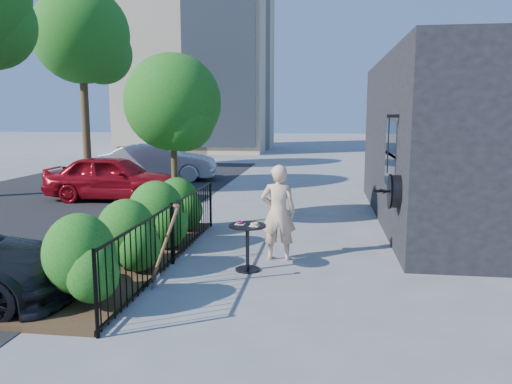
# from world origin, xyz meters

# --- Properties ---
(ground) EXTENTS (120.00, 120.00, 0.00)m
(ground) POSITION_xyz_m (0.00, 0.00, 0.00)
(ground) COLOR gray
(ground) RESTS_ON ground
(shop_building) EXTENTS (6.22, 9.00, 4.00)m
(shop_building) POSITION_xyz_m (5.50, 4.50, 2.00)
(shop_building) COLOR black
(shop_building) RESTS_ON ground
(fence) EXTENTS (0.05, 6.05, 1.10)m
(fence) POSITION_xyz_m (-1.50, 0.00, 0.56)
(fence) COLOR black
(fence) RESTS_ON ground
(planting_bed) EXTENTS (1.30, 6.00, 0.08)m
(planting_bed) POSITION_xyz_m (-2.20, 0.00, 0.04)
(planting_bed) COLOR #382616
(planting_bed) RESTS_ON ground
(shrubs) EXTENTS (1.10, 5.60, 1.24)m
(shrubs) POSITION_xyz_m (-2.10, 0.10, 0.70)
(shrubs) COLOR #145814
(shrubs) RESTS_ON ground
(patio_tree) EXTENTS (2.20, 2.20, 3.94)m
(patio_tree) POSITION_xyz_m (-2.24, 2.76, 2.76)
(patio_tree) COLOR #3F2B19
(patio_tree) RESTS_ON ground
(street_tree_far) EXTENTS (4.40, 4.40, 8.28)m
(street_tree_far) POSITION_xyz_m (-9.94, 13.96, 5.92)
(street_tree_far) COLOR #3F2B19
(street_tree_far) RESTS_ON ground
(cafe_table) EXTENTS (0.63, 0.63, 0.85)m
(cafe_table) POSITION_xyz_m (-0.13, -0.19, 0.55)
(cafe_table) COLOR black
(cafe_table) RESTS_ON ground
(woman) EXTENTS (0.66, 0.46, 1.75)m
(woman) POSITION_xyz_m (0.32, 0.54, 0.87)
(woman) COLOR beige
(woman) RESTS_ON ground
(shovel) EXTENTS (0.47, 0.18, 1.35)m
(shovel) POSITION_xyz_m (-1.25, -1.25, 0.59)
(shovel) COLOR brown
(shovel) RESTS_ON ground
(car_red) EXTENTS (4.17, 1.76, 1.41)m
(car_red) POSITION_xyz_m (-5.26, 6.16, 0.70)
(car_red) COLOR maroon
(car_red) RESTS_ON ground
(car_silver) EXTENTS (4.67, 2.14, 1.48)m
(car_silver) POSITION_xyz_m (-5.41, 10.89, 0.74)
(car_silver) COLOR #B0B0B5
(car_silver) RESTS_ON ground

